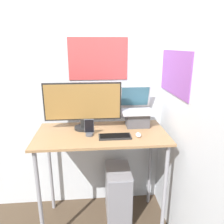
% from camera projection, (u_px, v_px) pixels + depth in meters
% --- Properties ---
extents(wall_back, '(6.00, 0.06, 2.60)m').
position_uv_depth(wall_back, '(99.00, 81.00, 2.07)').
color(wall_back, silver).
rests_on(wall_back, ground_plane).
extents(wall_side_right, '(0.06, 6.00, 2.60)m').
position_uv_depth(wall_side_right, '(194.00, 94.00, 1.51)').
color(wall_side_right, silver).
rests_on(wall_side_right, ground_plane).
extents(desk, '(1.10, 0.56, 0.92)m').
position_uv_depth(desk, '(102.00, 145.00, 1.87)').
color(desk, '#936D47').
rests_on(desk, ground_plane).
extents(laptop, '(0.28, 0.28, 0.35)m').
position_uv_depth(laptop, '(137.00, 115.00, 1.97)').
color(laptop, '#4C4C51').
rests_on(laptop, desk).
extents(monitor, '(0.66, 0.16, 0.41)m').
position_uv_depth(monitor, '(83.00, 105.00, 1.86)').
color(monitor, black).
rests_on(monitor, desk).
extents(keyboard, '(0.26, 0.11, 0.02)m').
position_uv_depth(keyboard, '(115.00, 136.00, 1.74)').
color(keyboard, black).
rests_on(keyboard, desk).
extents(mouse, '(0.04, 0.07, 0.03)m').
position_uv_depth(mouse, '(138.00, 135.00, 1.75)').
color(mouse, white).
rests_on(mouse, desk).
extents(cell_phone, '(0.08, 0.06, 0.14)m').
position_uv_depth(cell_phone, '(89.00, 130.00, 1.77)').
color(cell_phone, '#4C4C51').
rests_on(cell_phone, desk).
extents(computer_tower, '(0.23, 0.37, 0.52)m').
position_uv_depth(computer_tower, '(118.00, 193.00, 2.11)').
color(computer_tower, gray).
rests_on(computer_tower, ground_plane).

